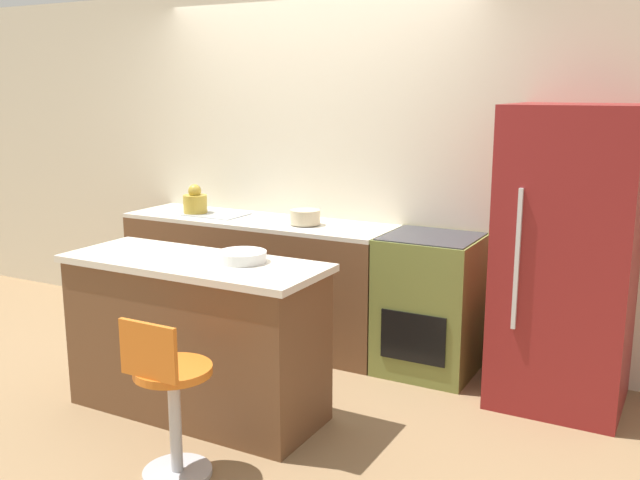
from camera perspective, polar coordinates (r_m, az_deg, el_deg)
name	(u,v)px	position (r m, az deg, el deg)	size (l,w,h in m)	color
ground_plane	(272,357)	(5.14, -3.89, -9.34)	(14.00, 14.00, 0.00)	#8E704C
wall_back	(314,166)	(5.36, -0.46, 5.93)	(8.00, 0.06, 2.60)	beige
back_counter	(258,279)	(5.41, -5.02, -3.12)	(2.09, 0.58, 0.93)	brown
kitchen_island	(196,336)	(4.23, -9.90, -7.60)	(1.55, 0.61, 0.92)	brown
oven_range	(429,304)	(4.81, 8.75, -5.10)	(0.62, 0.60, 0.93)	olive
refrigerator	(567,258)	(4.44, 19.14, -1.37)	(0.75, 0.74, 1.79)	maroon
stool_chair	(170,399)	(3.58, -11.88, -12.36)	(0.38, 0.38, 0.83)	#B7B7BC
kettle	(195,202)	(5.58, -9.96, 3.05)	(0.18, 0.18, 0.22)	#B29333
mixing_bowl	(305,217)	(5.04, -1.19, 1.86)	(0.21, 0.21, 0.10)	#C1B28E
fruit_bowl	(242,257)	(4.00, -6.24, -1.33)	(0.27, 0.27, 0.06)	white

